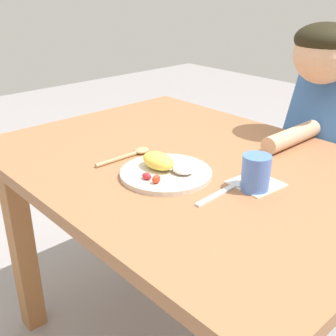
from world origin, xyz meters
TOP-DOWN VIEW (x-y plane):
  - dining_table at (0.00, 0.00)m, footprint 1.18×0.87m
  - plate at (0.03, -0.12)m, footprint 0.24×0.24m
  - fork at (0.20, -0.07)m, footprint 0.03×0.22m
  - spoon at (-0.14, -0.10)m, footprint 0.04×0.19m
  - drinking_cup at (0.24, -0.02)m, footprint 0.07×0.07m
  - person at (0.13, 0.51)m, footprint 0.22×0.43m
  - napkin at (0.23, 0.01)m, footprint 0.12×0.12m

SIDE VIEW (x-z plane):
  - dining_table at x=0.00m, z-range 0.25..1.00m
  - person at x=0.13m, z-range 0.07..1.18m
  - napkin at x=0.23m, z-range 0.75..0.75m
  - fork at x=0.20m, z-range 0.75..0.75m
  - spoon at x=-0.14m, z-range 0.75..0.76m
  - plate at x=0.03m, z-range 0.73..0.79m
  - drinking_cup at x=0.24m, z-range 0.75..0.84m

